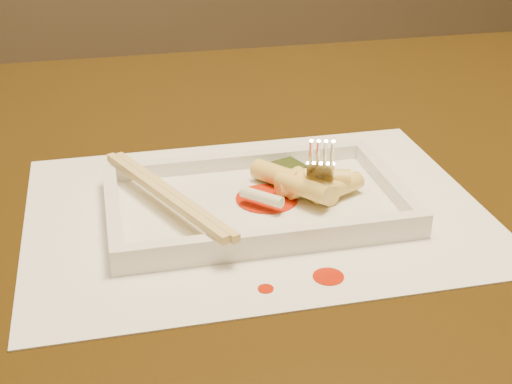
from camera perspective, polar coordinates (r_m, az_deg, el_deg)
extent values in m
cube|color=black|center=(0.69, -6.05, -1.17)|extent=(1.40, 0.90, 0.04)
cylinder|color=black|center=(1.38, 19.12, -4.94)|extent=(0.07, 0.07, 0.71)
cube|color=white|center=(0.63, 0.00, -1.51)|extent=(0.40, 0.30, 0.00)
cylinder|color=#BC1D05|center=(0.55, 5.81, -6.74)|extent=(0.02, 0.02, 0.00)
cylinder|color=#BC1D05|center=(0.53, 0.78, -7.75)|extent=(0.01, 0.01, 0.00)
cube|color=white|center=(0.63, 0.00, -1.13)|extent=(0.26, 0.16, 0.01)
cube|color=white|center=(0.69, -1.36, 2.52)|extent=(0.26, 0.01, 0.01)
cube|color=white|center=(0.56, 1.68, -3.64)|extent=(0.26, 0.01, 0.01)
cube|color=white|center=(0.61, -11.37, -1.43)|extent=(0.01, 0.14, 0.01)
cube|color=white|center=(0.66, 10.54, 0.86)|extent=(0.01, 0.14, 0.01)
cube|color=black|center=(0.67, 2.17, 1.65)|extent=(0.05, 0.04, 0.01)
cylinder|color=#EAEACC|center=(0.61, 0.47, -0.40)|extent=(0.04, 0.04, 0.01)
cylinder|color=#3F9417|center=(0.65, 3.22, 1.40)|extent=(0.07, 0.06, 0.01)
cube|color=#DEBD6F|center=(0.61, -7.53, -0.16)|extent=(0.09, 0.18, 0.01)
cube|color=#DEBD6F|center=(0.61, -6.79, -0.08)|extent=(0.09, 0.18, 0.01)
cylinder|color=#BC1D05|center=(0.63, 0.88, -0.53)|extent=(0.06, 0.06, 0.00)
cylinder|color=#FBE875|center=(0.63, 6.53, 0.36)|extent=(0.05, 0.04, 0.02)
cylinder|color=#FBE875|center=(0.65, 1.58, 1.39)|extent=(0.04, 0.05, 0.02)
cylinder|color=#FBE875|center=(0.62, 3.78, 0.38)|extent=(0.04, 0.05, 0.02)
cylinder|color=#FBE875|center=(0.64, 4.62, 0.51)|extent=(0.04, 0.05, 0.02)
cylinder|color=#FBE875|center=(0.64, 4.16, 0.55)|extent=(0.04, 0.03, 0.02)
cylinder|color=#FBE875|center=(0.64, 5.72, 1.10)|extent=(0.04, 0.03, 0.02)
cylinder|color=#FBE875|center=(0.64, 3.39, 0.60)|extent=(0.04, 0.02, 0.02)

